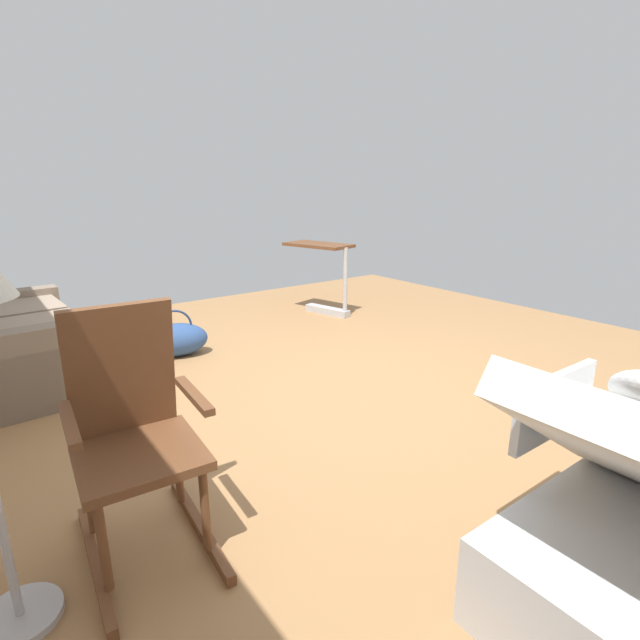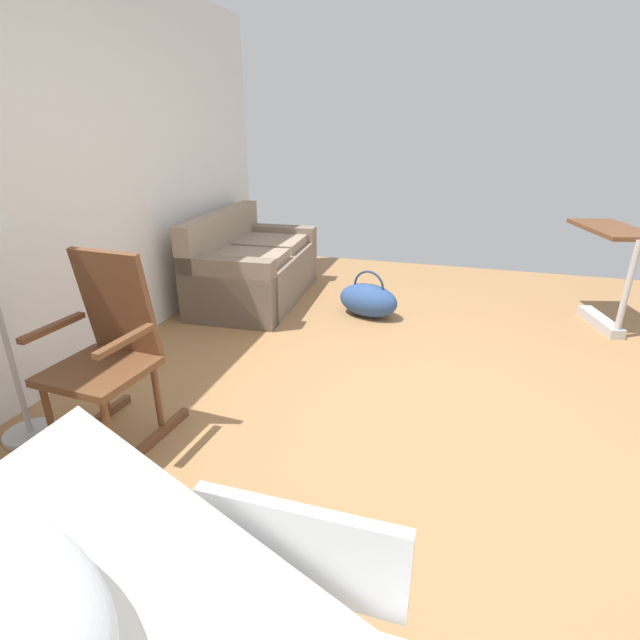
# 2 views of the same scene
# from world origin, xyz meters

# --- Properties ---
(ground_plane) EXTENTS (7.02, 7.02, 0.00)m
(ground_plane) POSITION_xyz_m (0.00, 0.00, 0.00)
(ground_plane) COLOR #9E7247
(back_wall) EXTENTS (5.82, 0.10, 2.70)m
(back_wall) POSITION_xyz_m (0.00, 2.50, 1.35)
(back_wall) COLOR white
(back_wall) RESTS_ON ground
(couch) EXTENTS (1.64, 0.93, 0.85)m
(couch) POSITION_xyz_m (1.74, 1.92, 0.31)
(couch) COLOR #7D6C5C
(couch) RESTS_ON ground
(rocking_chair) EXTENTS (0.79, 0.53, 1.05)m
(rocking_chair) POSITION_xyz_m (-0.63, 1.70, 0.50)
(rocking_chair) COLOR brown
(rocking_chair) RESTS_ON ground
(overbed_table) EXTENTS (0.88, 0.59, 0.84)m
(overbed_table) POSITION_xyz_m (1.96, -1.26, 0.53)
(overbed_table) COLOR #B2B5BA
(overbed_table) RESTS_ON ground
(duffel_bag) EXTENTS (0.46, 0.63, 0.43)m
(duffel_bag) POSITION_xyz_m (1.57, 0.72, 0.15)
(duffel_bag) COLOR #2D4C84
(duffel_bag) RESTS_ON ground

